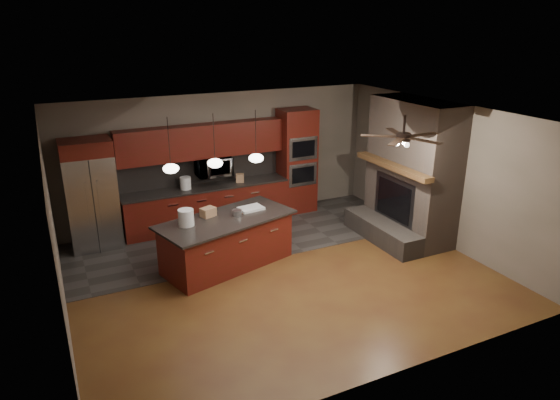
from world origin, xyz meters
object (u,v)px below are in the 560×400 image
paint_tray (251,208)px  counter_bucket (185,183)px  kitchen_island (227,242)px  refrigerator (91,195)px  paint_can (237,213)px  counter_box (240,178)px  white_bucket (186,218)px  microwave (213,166)px  cardboard_box (208,212)px  oven_tower (297,161)px

paint_tray → counter_bucket: 1.91m
counter_bucket → paint_tray: bearing=-66.9°
kitchen_island → refrigerator: bearing=121.6°
kitchen_island → counter_bucket: counter_bucket is taller
paint_can → paint_tray: paint_can is taller
paint_tray → counter_box: (0.45, 1.70, 0.05)m
refrigerator → white_bucket: refrigerator is taller
microwave → paint_can: (-0.24, -1.99, -0.32)m
cardboard_box → counter_box: size_ratio=1.35×
paint_tray → counter_box: 1.76m
oven_tower → kitchen_island: oven_tower is taller
kitchen_island → white_bucket: bearing=165.6°
refrigerator → cardboard_box: size_ratio=8.55×
paint_tray → cardboard_box: size_ratio=1.75×
kitchen_island → white_bucket: white_bucket is taller
white_bucket → counter_box: 2.60m
microwave → kitchen_island: size_ratio=0.28×
kitchen_island → cardboard_box: 0.64m
oven_tower → paint_tray: size_ratio=5.39×
microwave → counter_bucket: (-0.64, -0.05, -0.27)m
oven_tower → paint_tray: (-1.87, -1.74, -0.25)m
oven_tower → kitchen_island: (-2.43, -1.96, -0.73)m
cardboard_box → counter_bucket: size_ratio=0.98×
kitchen_island → paint_can: paint_can is taller
kitchen_island → cardboard_box: cardboard_box is taller
counter_box → paint_can: bearing=-89.1°
refrigerator → white_bucket: 2.32m
white_bucket → counter_bucket: size_ratio=1.11×
white_bucket → cardboard_box: 0.53m
white_bucket → paint_tray: bearing=10.1°
paint_can → counter_bucket: (-0.40, 1.94, 0.05)m
white_bucket → paint_tray: white_bucket is taller
paint_tray → oven_tower: bearing=35.9°
white_bucket → cardboard_box: size_ratio=1.14×
oven_tower → counter_bucket: oven_tower is taller
oven_tower → counter_box: bearing=-178.3°
oven_tower → microwave: bearing=178.3°
refrigerator → counter_box: refrigerator is taller
oven_tower → counter_bucket: (-2.61, 0.01, -0.16)m
kitchen_island → white_bucket: size_ratio=9.22×
microwave → cardboard_box: (-0.71, -1.79, -0.30)m
kitchen_island → paint_can: size_ratio=15.43×
microwave → kitchen_island: microwave is taller
counter_bucket → counter_box: counter_bucket is taller
kitchen_island → cardboard_box: (-0.25, 0.23, 0.54)m
oven_tower → refrigerator: bearing=-179.1°
microwave → counter_bucket: 0.69m
oven_tower → white_bucket: 3.72m
paint_can → cardboard_box: cardboard_box is taller
kitchen_island → counter_box: bearing=46.3°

